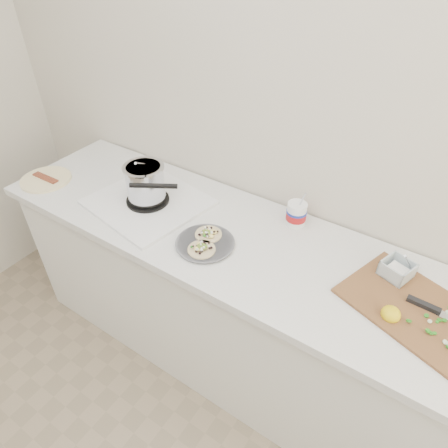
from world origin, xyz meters
The scene contains 6 objects.
counter centered at (0.00, 1.43, 0.45)m, with size 2.44×0.66×0.90m.
stove centered at (-0.51, 1.39, 0.98)m, with size 0.58×0.55×0.25m.
taco_plate centered at (-0.10, 1.30, 0.92)m, with size 0.25×0.25×0.04m.
tub centered at (0.15, 1.65, 0.96)m, with size 0.09×0.09×0.21m.
cutboard centered at (0.72, 1.44, 0.92)m, with size 0.56×0.47×0.07m.
bacon_plate centered at (-1.10, 1.25, 0.91)m, with size 0.26×0.26×0.02m.
Camera 1 is at (0.67, 0.28, 2.03)m, focal length 32.00 mm.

